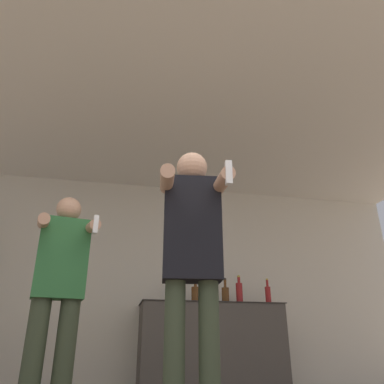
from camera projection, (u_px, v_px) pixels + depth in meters
wall_back at (144, 281)px, 4.67m from camera, size 7.00×0.06×2.55m
ceiling_slab at (165, 115)px, 3.60m from camera, size 7.00×3.92×0.05m
counter at (211, 349)px, 4.20m from camera, size 1.64×0.63×0.98m
bottle_clear_vodka at (195, 294)px, 4.32m from camera, size 0.10×0.10×0.28m
bottle_brown_liquor at (225, 294)px, 4.39m from camera, size 0.09×0.09×0.29m
bottle_green_wine at (239, 292)px, 4.43m from camera, size 0.08×0.08×0.33m
bottle_red_label at (180, 294)px, 4.29m from camera, size 0.07×0.07×0.25m
bottle_dark_rum at (268, 294)px, 4.49m from camera, size 0.07×0.07×0.31m
person_woman_foreground at (192, 254)px, 2.27m from camera, size 0.46×0.56×1.72m
person_man_side at (59, 287)px, 2.91m from camera, size 0.52×0.54×1.69m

